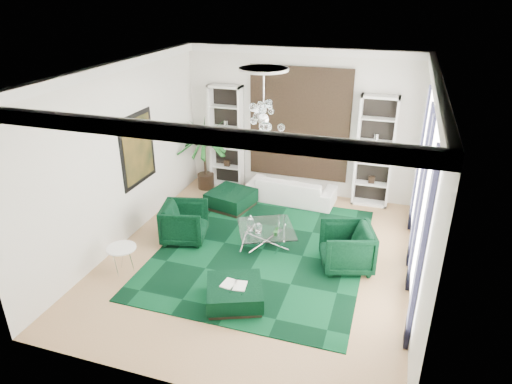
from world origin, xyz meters
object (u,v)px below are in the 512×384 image
(ottoman_front, at_px, (235,294))
(side_table, at_px, (123,260))
(armchair_right, at_px, (346,247))
(armchair_left, at_px, (185,222))
(ottoman_side, at_px, (231,200))
(palm, at_px, (204,146))
(coffee_table, at_px, (266,236))
(sofa, at_px, (292,189))

(ottoman_front, relative_size, side_table, 1.70)
(armchair_right, bearing_deg, side_table, -87.40)
(armchair_left, relative_size, armchair_right, 0.95)
(ottoman_side, height_order, palm, palm)
(ottoman_side, height_order, side_table, side_table)
(coffee_table, height_order, side_table, side_table)
(sofa, distance_m, armchair_left, 3.18)
(sofa, bearing_deg, coffee_table, 93.38)
(armchair_right, xyz_separation_m, ottoman_side, (-3.10, 1.80, -0.23))
(ottoman_front, bearing_deg, armchair_left, 135.81)
(armchair_right, relative_size, ottoman_front, 1.03)
(armchair_left, xyz_separation_m, ottoman_side, (0.40, 1.80, -0.20))
(armchair_right, distance_m, palm, 5.08)
(palm, bearing_deg, side_table, -88.65)
(coffee_table, distance_m, palm, 3.58)
(armchair_left, relative_size, palm, 0.38)
(armchair_left, height_order, side_table, armchair_left)
(ottoman_side, relative_size, palm, 0.41)
(side_table, bearing_deg, ottoman_side, 73.14)
(armchair_left, bearing_deg, sofa, -46.93)
(ottoman_side, distance_m, palm, 1.77)
(armchair_right, height_order, coffee_table, armchair_right)
(ottoman_front, bearing_deg, palm, 119.05)
(armchair_left, bearing_deg, armchair_right, -103.49)
(sofa, height_order, coffee_table, sofa)
(coffee_table, height_order, ottoman_front, coffee_table)
(armchair_right, relative_size, ottoman_side, 0.98)
(coffee_table, relative_size, ottoman_front, 1.21)
(sofa, bearing_deg, armchair_left, 59.94)
(armchair_right, height_order, ottoman_side, armchair_right)
(armchair_left, height_order, ottoman_front, armchair_left)
(sofa, xyz_separation_m, ottoman_side, (-1.35, -0.85, -0.10))
(sofa, relative_size, armchair_left, 2.38)
(armchair_right, height_order, side_table, armchair_right)
(side_table, height_order, palm, palm)
(sofa, height_order, ottoman_front, sofa)
(armchair_left, height_order, palm, palm)
(armchair_left, bearing_deg, coffee_table, -92.18)
(ottoman_side, height_order, ottoman_front, ottoman_side)
(armchair_right, relative_size, palm, 0.40)
(coffee_table, height_order, ottoman_side, ottoman_side)
(palm, bearing_deg, armchair_right, -33.22)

